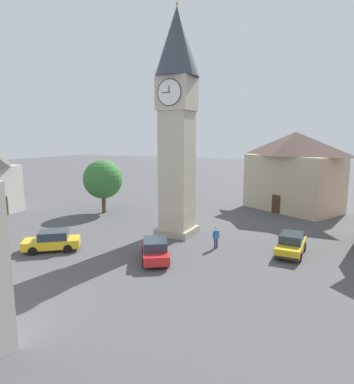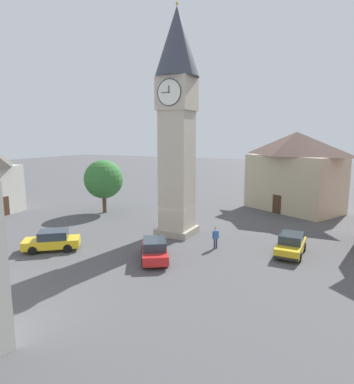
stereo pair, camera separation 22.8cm
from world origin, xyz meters
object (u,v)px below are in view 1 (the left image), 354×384
Objects in this scene: clock_tower at (177,105)px; car_red_corner at (155,250)px; building_corner_back at (294,171)px; car_blue_kerb at (52,241)px; tree at (103,179)px; pedestrian at (216,236)px; car_silver_kerb at (291,244)px.

clock_tower is 4.38× the size of car_red_corner.
clock_tower is 18.05m from building_corner_back.
tree is at bearing -68.93° from car_blue_kerb.
car_blue_kerb is at bearing 57.81° from building_corner_back.
car_blue_kerb is at bearing 28.48° from pedestrian.
car_red_corner is (-8.03, -1.72, 0.00)m from car_blue_kerb.
car_red_corner is 0.73× the size of tree.
clock_tower is 11.33m from pedestrian.
pedestrian is (-11.00, -5.97, 0.25)m from car_blue_kerb.
car_red_corner is 22.54m from building_corner_back.
clock_tower reaches higher than car_red_corner.
clock_tower is at bearing -5.21° from car_silver_kerb.
clock_tower reaches higher than tree.
building_corner_back is (-6.43, -21.25, 3.89)m from car_red_corner.
clock_tower is 11.37× the size of pedestrian.
car_blue_kerb is at bearing 111.07° from tree.
building_corner_back reaches higher than tree.
car_blue_kerb is at bearing 50.94° from clock_tower.
pedestrian is 0.28× the size of tree.
building_corner_back reaches higher than pedestrian.
pedestrian is at bearing 78.51° from building_corner_back.
car_red_corner is at bearing -167.87° from car_blue_kerb.
pedestrian is 17.73m from building_corner_back.
tree is 0.49× the size of building_corner_back.
car_silver_kerb is 10.03m from car_red_corner.
tree is at bearing 30.01° from building_corner_back.
car_silver_kerb is 2.46× the size of pedestrian.
clock_tower is at bearing -25.91° from pedestrian.
car_silver_kerb is at bearing 174.79° from clock_tower.
car_red_corner is 5.19m from pedestrian.
car_silver_kerb is 0.69× the size of tree.
building_corner_back is at bearing -82.93° from car_silver_kerb.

